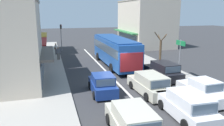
% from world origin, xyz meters
% --- Properties ---
extents(ground_plane, '(140.00, 140.00, 0.00)m').
position_xyz_m(ground_plane, '(0.00, 0.00, 0.00)').
color(ground_plane, '#2D2D30').
extents(lane_centre_line, '(0.20, 28.00, 0.01)m').
position_xyz_m(lane_centre_line, '(0.00, 4.00, 0.00)').
color(lane_centre_line, silver).
rests_on(lane_centre_line, ground).
extents(sidewalk_left, '(5.20, 44.00, 0.14)m').
position_xyz_m(sidewalk_left, '(-6.80, 6.00, 0.07)').
color(sidewalk_left, gray).
rests_on(sidewalk_left, ground).
extents(kerb_right, '(2.80, 44.00, 0.12)m').
position_xyz_m(kerb_right, '(6.20, 6.00, 0.06)').
color(kerb_right, gray).
rests_on(kerb_right, ground).
extents(shopfront_mid_block, '(7.71, 8.00, 7.35)m').
position_xyz_m(shopfront_mid_block, '(-10.18, 8.96, 3.67)').
color(shopfront_mid_block, '#B2A38E').
rests_on(shopfront_mid_block, ground).
extents(shopfront_far_end, '(7.67, 7.66, 8.37)m').
position_xyz_m(shopfront_far_end, '(-10.18, 16.97, 4.18)').
color(shopfront_far_end, '#84939E').
rests_on(shopfront_far_end, ground).
extents(building_right_far, '(8.11, 11.20, 8.24)m').
position_xyz_m(building_right_far, '(11.48, 19.12, 4.11)').
color(building_right_far, beige).
rests_on(building_right_far, ground).
extents(city_bus, '(2.80, 10.87, 3.23)m').
position_xyz_m(city_bus, '(1.66, 5.79, 1.88)').
color(city_bus, '#1E4C99').
rests_on(city_bus, ground).
extents(hatchback_behind_bus_mid, '(1.92, 3.76, 1.54)m').
position_xyz_m(hatchback_behind_bus_mid, '(-1.85, -2.72, 0.71)').
color(hatchback_behind_bus_mid, navy).
rests_on(hatchback_behind_bus_mid, ground).
extents(wagon_queue_far_back, '(2.03, 4.55, 1.58)m').
position_xyz_m(wagon_queue_far_back, '(-1.82, -8.91, 0.75)').
color(wagon_queue_far_back, '#B7B29E').
rests_on(wagon_queue_far_back, ground).
extents(wagon_adjacent_lane_trail, '(2.08, 4.57, 1.58)m').
position_xyz_m(wagon_adjacent_lane_trail, '(1.58, -3.75, 0.75)').
color(wagon_adjacent_lane_trail, '#B7B29E').
rests_on(wagon_adjacent_lane_trail, ground).
extents(wagon_queue_gap_filler, '(2.03, 4.55, 1.58)m').
position_xyz_m(wagon_queue_gap_filler, '(1.95, -7.94, 0.75)').
color(wagon_queue_gap_filler, silver).
rests_on(wagon_queue_gap_filler, ground).
extents(parked_sedan_kerb_front, '(2.01, 4.26, 1.47)m').
position_xyz_m(parked_sedan_kerb_front, '(4.78, -5.83, 0.66)').
color(parked_sedan_kerb_front, silver).
rests_on(parked_sedan_kerb_front, ground).
extents(parked_wagon_kerb_second, '(2.06, 4.56, 1.58)m').
position_xyz_m(parked_wagon_kerb_second, '(4.51, -0.52, 0.75)').
color(parked_wagon_kerb_second, black).
rests_on(parked_wagon_kerb_second, ground).
extents(traffic_light_downstreet, '(0.33, 0.24, 4.20)m').
position_xyz_m(traffic_light_downstreet, '(-3.70, 17.84, 2.85)').
color(traffic_light_downstreet, gray).
rests_on(traffic_light_downstreet, ground).
extents(directional_road_sign, '(0.10, 1.40, 3.60)m').
position_xyz_m(directional_road_sign, '(6.11, -0.59, 2.68)').
color(directional_road_sign, gray).
rests_on(directional_road_sign, ground).
extents(street_tree_right, '(1.51, 1.71, 4.06)m').
position_xyz_m(street_tree_right, '(6.05, 3.03, 1.89)').
color(street_tree_right, brown).
rests_on(street_tree_right, ground).
extents(pedestrian_with_handbag_near, '(0.39, 0.65, 1.63)m').
position_xyz_m(pedestrian_with_handbag_near, '(-4.74, 13.87, 1.07)').
color(pedestrian_with_handbag_near, '#333338').
rests_on(pedestrian_with_handbag_near, sidewalk_left).
extents(pedestrian_browsing_midblock, '(0.57, 0.23, 1.63)m').
position_xyz_m(pedestrian_browsing_midblock, '(-4.55, 10.22, 1.07)').
color(pedestrian_browsing_midblock, '#4C4742').
rests_on(pedestrian_browsing_midblock, sidewalk_left).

